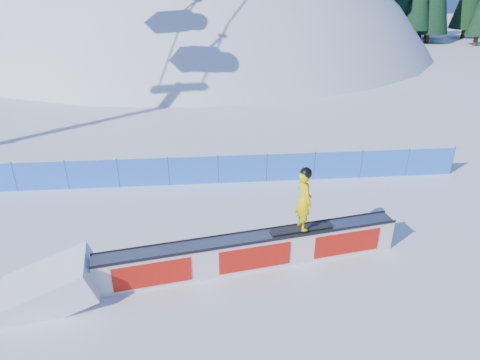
{
  "coord_description": "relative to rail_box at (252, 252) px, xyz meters",
  "views": [
    {
      "loc": [
        0.48,
        -11.35,
        7.86
      ],
      "look_at": [
        1.6,
        1.11,
        1.76
      ],
      "focal_mm": 32.0,
      "sensor_mm": 36.0,
      "label": 1
    }
  ],
  "objects": [
    {
      "name": "ground",
      "position": [
        -1.76,
        1.15,
        -0.53
      ],
      "size": [
        160.0,
        160.0,
        0.0
      ],
      "primitive_type": "plane",
      "color": "white",
      "rests_on": "ground"
    },
    {
      "name": "snow_hill",
      "position": [
        -1.76,
        43.15,
        -18.53
      ],
      "size": [
        64.0,
        64.0,
        64.0
      ],
      "color": "white",
      "rests_on": "ground"
    },
    {
      "name": "safety_fence",
      "position": [
        -1.76,
        5.65,
        0.08
      ],
      "size": [
        22.05,
        0.05,
        1.3
      ],
      "color": "#2C6EF4",
      "rests_on": "ground"
    },
    {
      "name": "rail_box",
      "position": [
        0.0,
        0.0,
        0.0
      ],
      "size": [
        8.89,
        2.13,
        1.07
      ],
      "rotation": [
        0.0,
        0.0,
        0.17
      ],
      "color": "silver",
      "rests_on": "ground"
    },
    {
      "name": "snow_ramp",
      "position": [
        -5.49,
        -0.95,
        -0.53
      ],
      "size": [
        2.82,
        2.03,
        1.61
      ],
      "primitive_type": null,
      "rotation": [
        0.0,
        -0.31,
        0.17
      ],
      "color": "white",
      "rests_on": "ground"
    },
    {
      "name": "snowboarder",
      "position": [
        1.49,
        0.26,
        1.51
      ],
      "size": [
        1.92,
        0.75,
        1.97
      ],
      "rotation": [
        0.0,
        0.0,
        1.79
      ],
      "color": "black",
      "rests_on": "rail_box"
    }
  ]
}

